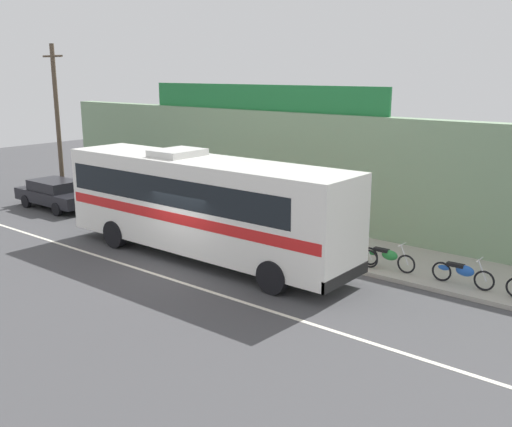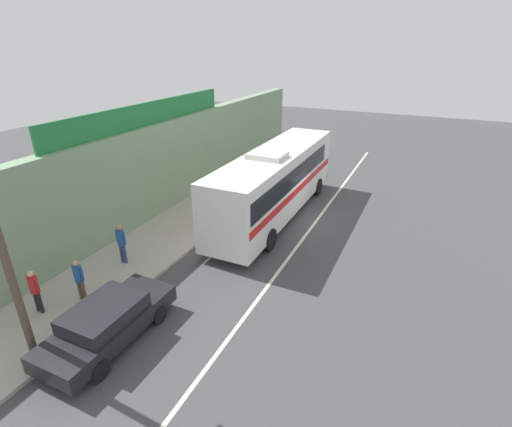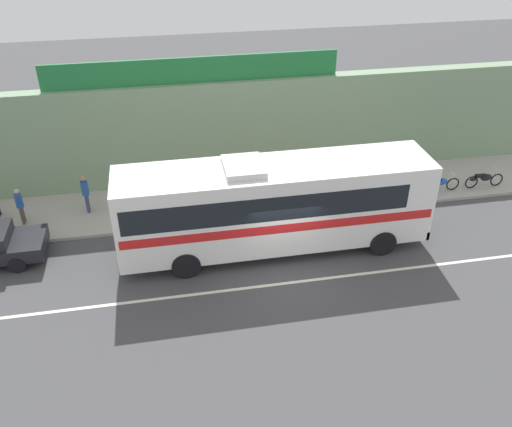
{
  "view_description": "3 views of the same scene",
  "coord_description": "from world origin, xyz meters",
  "px_view_note": "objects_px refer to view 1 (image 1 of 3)",
  "views": [
    {
      "loc": [
        13.7,
        -12.7,
        6.47
      ],
      "look_at": [
        1.85,
        1.96,
        1.83
      ],
      "focal_mm": 40.76,
      "sensor_mm": 36.0,
      "label": 1
    },
    {
      "loc": [
        -17.63,
        -5.6,
        8.69
      ],
      "look_at": [
        -2.68,
        1.35,
        1.21
      ],
      "focal_mm": 27.0,
      "sensor_mm": 36.0,
      "label": 2
    },
    {
      "loc": [
        -4.01,
        -15.41,
        12.48
      ],
      "look_at": [
        -0.84,
        1.33,
        1.72
      ],
      "focal_mm": 38.1,
      "sensor_mm": 36.0,
      "label": 3
    }
  ],
  "objects_px": {
    "parked_car": "(56,193)",
    "utility_pole": "(58,120)",
    "motorcycle_red": "(387,256)",
    "motorcycle_black": "(462,272)",
    "intercity_bus": "(201,201)",
    "pedestrian_far_right": "(109,182)",
    "motorcycle_blue": "(352,252)",
    "pedestrian_far_left": "(149,186)",
    "pedestrian_by_curb": "(107,177)"
  },
  "relations": [
    {
      "from": "motorcycle_black",
      "to": "pedestrian_far_right",
      "type": "xyz_separation_m",
      "value": [
        -18.04,
        0.74,
        0.5
      ]
    },
    {
      "from": "utility_pole",
      "to": "motorcycle_black",
      "type": "relative_size",
      "value": 3.99
    },
    {
      "from": "parked_car",
      "to": "motorcycle_black",
      "type": "distance_m",
      "value": 19.17
    },
    {
      "from": "motorcycle_blue",
      "to": "pedestrian_far_right",
      "type": "distance_m",
      "value": 14.47
    },
    {
      "from": "parked_car",
      "to": "pedestrian_far_right",
      "type": "relative_size",
      "value": 2.82
    },
    {
      "from": "motorcycle_red",
      "to": "pedestrian_far_left",
      "type": "distance_m",
      "value": 13.09
    },
    {
      "from": "intercity_bus",
      "to": "pedestrian_far_left",
      "type": "xyz_separation_m",
      "value": [
        -7.18,
        3.84,
        -0.92
      ]
    },
    {
      "from": "parked_car",
      "to": "pedestrian_by_curb",
      "type": "distance_m",
      "value": 3.11
    },
    {
      "from": "utility_pole",
      "to": "motorcycle_black",
      "type": "xyz_separation_m",
      "value": [
        20.68,
        0.17,
        -3.53
      ]
    },
    {
      "from": "motorcycle_red",
      "to": "pedestrian_far_left",
      "type": "height_order",
      "value": "pedestrian_far_left"
    },
    {
      "from": "motorcycle_black",
      "to": "pedestrian_far_left",
      "type": "xyz_separation_m",
      "value": [
        -15.48,
        1.16,
        0.58
      ]
    },
    {
      "from": "motorcycle_blue",
      "to": "pedestrian_far_right",
      "type": "relative_size",
      "value": 1.18
    },
    {
      "from": "pedestrian_far_left",
      "to": "pedestrian_far_right",
      "type": "xyz_separation_m",
      "value": [
        -2.56,
        -0.42,
        -0.08
      ]
    },
    {
      "from": "intercity_bus",
      "to": "motorcycle_blue",
      "type": "xyz_separation_m",
      "value": [
        4.68,
        2.41,
        -1.5
      ]
    },
    {
      "from": "intercity_bus",
      "to": "motorcycle_black",
      "type": "bearing_deg",
      "value": 17.91
    },
    {
      "from": "intercity_bus",
      "to": "utility_pole",
      "type": "distance_m",
      "value": 12.8
    },
    {
      "from": "parked_car",
      "to": "motorcycle_black",
      "type": "relative_size",
      "value": 2.36
    },
    {
      "from": "motorcycle_black",
      "to": "utility_pole",
      "type": "bearing_deg",
      "value": -179.52
    },
    {
      "from": "motorcycle_red",
      "to": "pedestrian_far_right",
      "type": "height_order",
      "value": "pedestrian_far_right"
    },
    {
      "from": "intercity_bus",
      "to": "parked_car",
      "type": "height_order",
      "value": "intercity_bus"
    },
    {
      "from": "parked_car",
      "to": "pedestrian_far_left",
      "type": "bearing_deg",
      "value": 37.0
    },
    {
      "from": "motorcycle_black",
      "to": "motorcycle_blue",
      "type": "bearing_deg",
      "value": -175.69
    },
    {
      "from": "intercity_bus",
      "to": "utility_pole",
      "type": "relative_size",
      "value": 1.53
    },
    {
      "from": "pedestrian_far_left",
      "to": "motorcycle_red",
      "type": "bearing_deg",
      "value": -5.2
    },
    {
      "from": "utility_pole",
      "to": "pedestrian_far_left",
      "type": "height_order",
      "value": "utility_pole"
    },
    {
      "from": "motorcycle_blue",
      "to": "pedestrian_far_left",
      "type": "xyz_separation_m",
      "value": [
        -11.86,
        1.43,
        0.58
      ]
    },
    {
      "from": "parked_car",
      "to": "utility_pole",
      "type": "distance_m",
      "value": 3.96
    },
    {
      "from": "utility_pole",
      "to": "pedestrian_far_right",
      "type": "height_order",
      "value": "utility_pole"
    },
    {
      "from": "utility_pole",
      "to": "parked_car",
      "type": "bearing_deg",
      "value": -41.55
    },
    {
      "from": "motorcycle_blue",
      "to": "pedestrian_by_curb",
      "type": "xyz_separation_m",
      "value": [
        -15.57,
        1.79,
        0.53
      ]
    },
    {
      "from": "parked_car",
      "to": "pedestrian_far_left",
      "type": "distance_m",
      "value": 4.56
    },
    {
      "from": "intercity_bus",
      "to": "motorcycle_blue",
      "type": "relative_size",
      "value": 6.17
    },
    {
      "from": "motorcycle_black",
      "to": "pedestrian_far_right",
      "type": "relative_size",
      "value": 1.19
    },
    {
      "from": "intercity_bus",
      "to": "pedestrian_far_right",
      "type": "relative_size",
      "value": 7.28
    },
    {
      "from": "parked_car",
      "to": "pedestrian_far_right",
      "type": "bearing_deg",
      "value": 65.33
    },
    {
      "from": "intercity_bus",
      "to": "utility_pole",
      "type": "xyz_separation_m",
      "value": [
        -12.39,
        2.51,
        2.03
      ]
    },
    {
      "from": "motorcycle_blue",
      "to": "pedestrian_by_curb",
      "type": "distance_m",
      "value": 15.68
    },
    {
      "from": "intercity_bus",
      "to": "motorcycle_black",
      "type": "xyz_separation_m",
      "value": [
        8.3,
        2.68,
        -1.5
      ]
    },
    {
      "from": "intercity_bus",
      "to": "pedestrian_by_curb",
      "type": "relative_size",
      "value": 7.11
    },
    {
      "from": "parked_car",
      "to": "pedestrian_far_right",
      "type": "height_order",
      "value": "pedestrian_far_right"
    },
    {
      "from": "parked_car",
      "to": "intercity_bus",
      "type": "bearing_deg",
      "value": -5.87
    },
    {
      "from": "utility_pole",
      "to": "motorcycle_red",
      "type": "bearing_deg",
      "value": 0.47
    },
    {
      "from": "utility_pole",
      "to": "motorcycle_blue",
      "type": "xyz_separation_m",
      "value": [
        17.07,
        -0.1,
        -3.53
      ]
    },
    {
      "from": "utility_pole",
      "to": "motorcycle_blue",
      "type": "bearing_deg",
      "value": -0.34
    },
    {
      "from": "motorcycle_black",
      "to": "motorcycle_blue",
      "type": "height_order",
      "value": "same"
    },
    {
      "from": "utility_pole",
      "to": "motorcycle_blue",
      "type": "height_order",
      "value": "utility_pole"
    },
    {
      "from": "motorcycle_blue",
      "to": "pedestrian_far_left",
      "type": "distance_m",
      "value": 11.96
    },
    {
      "from": "intercity_bus",
      "to": "pedestrian_far_left",
      "type": "relative_size",
      "value": 6.76
    },
    {
      "from": "pedestrian_far_left",
      "to": "pedestrian_far_right",
      "type": "height_order",
      "value": "pedestrian_far_left"
    },
    {
      "from": "motorcycle_red",
      "to": "motorcycle_black",
      "type": "height_order",
      "value": "same"
    }
  ]
}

